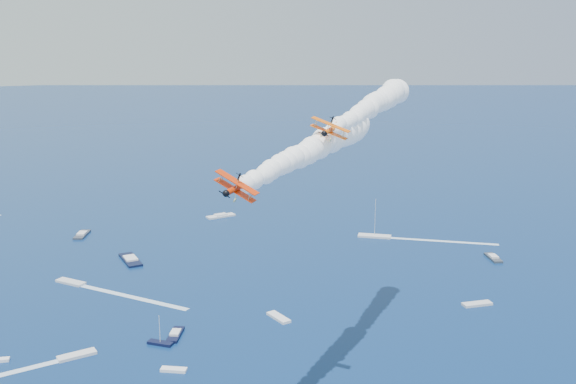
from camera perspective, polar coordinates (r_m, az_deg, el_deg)
name	(u,v)px	position (r m, az deg, el deg)	size (l,w,h in m)	color
biplane_lead	(330,130)	(120.76, 3.59, 5.29)	(6.59, 7.39, 4.45)	#FD5F05
biplane_trail	(236,188)	(97.13, -4.44, 0.33)	(6.38, 7.15, 4.31)	red
smoke_trail_lead	(370,107)	(144.22, 7.04, 7.25)	(38.57, 35.75, 9.68)	white
smoke_trail_trail	(310,150)	(118.45, 1.92, 3.62)	(40.41, 33.60, 9.68)	white
spectator_boats	(166,285)	(202.56, -10.35, -7.79)	(219.00, 179.43, 0.70)	silver
boat_wakes	(139,273)	(214.23, -12.60, -6.81)	(193.32, 150.68, 0.04)	white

